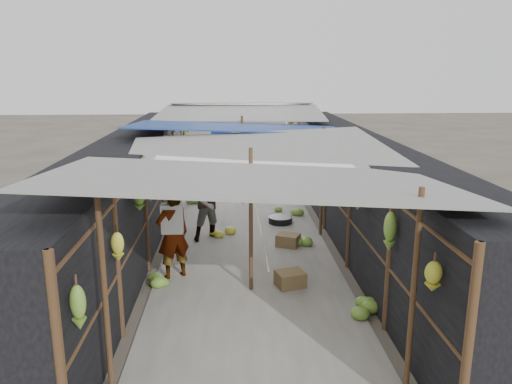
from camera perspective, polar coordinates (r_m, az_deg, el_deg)
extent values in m
cube|color=#9E998E|center=(12.46, -1.26, -4.30)|extent=(3.60, 16.00, 0.02)
cube|color=black|center=(12.37, -13.88, 0.65)|extent=(1.40, 15.00, 2.30)
cube|color=black|center=(12.52, 11.16, 0.95)|extent=(1.40, 15.00, 2.30)
cube|color=olive|center=(9.28, 3.94, -9.94)|extent=(0.60, 0.53, 0.30)
cube|color=olive|center=(11.28, 3.68, -5.55)|extent=(0.60, 0.55, 0.29)
cube|color=olive|center=(17.83, -5.87, 1.66)|extent=(0.53, 0.46, 0.30)
cylinder|color=black|center=(12.94, 2.81, -3.23)|extent=(0.62, 0.62, 0.19)
imported|color=white|center=(9.54, -9.49, -4.80)|extent=(0.76, 0.67, 1.74)
imported|color=#2038A2|center=(11.55, -5.12, -1.09)|extent=(1.11, 1.01, 1.84)
imported|color=#47423D|center=(15.06, 4.54, 0.80)|extent=(0.39, 0.66, 1.00)
cylinder|color=brown|center=(6.10, -16.85, -11.85)|extent=(0.07, 0.07, 2.60)
cylinder|color=brown|center=(6.30, 17.54, -11.05)|extent=(0.07, 0.07, 2.60)
cylinder|color=brown|center=(8.73, -0.59, -3.38)|extent=(0.07, 0.07, 2.60)
cylinder|color=brown|center=(11.72, -10.05, 0.87)|extent=(0.07, 0.07, 2.60)
cylinder|color=brown|center=(11.82, 7.54, 1.08)|extent=(0.07, 0.07, 2.60)
cylinder|color=brown|center=(14.57, -1.59, 3.60)|extent=(0.07, 0.07, 2.60)
cylinder|color=brown|center=(17.59, -7.73, 5.25)|extent=(0.07, 0.07, 2.60)
cylinder|color=brown|center=(17.66, 4.04, 5.37)|extent=(0.07, 0.07, 2.60)
cube|color=gray|center=(6.49, 0.13, 1.53)|extent=(5.21, 3.19, 0.52)
cube|color=gray|center=(9.67, 0.28, 4.70)|extent=(5.23, 3.73, 0.50)
cube|color=navy|center=(12.92, -1.90, 7.44)|extent=(5.40, 3.60, 0.41)
cube|color=gray|center=(16.19, -1.78, 9.09)|extent=(5.37, 3.66, 0.27)
cube|color=gray|center=(18.58, -1.63, 10.01)|extent=(5.00, 1.99, 0.24)
cylinder|color=brown|center=(12.09, -10.86, 4.85)|extent=(0.06, 15.00, 0.06)
cylinder|color=brown|center=(12.20, 8.16, 5.04)|extent=(0.06, 15.00, 0.06)
cylinder|color=gray|center=(11.98, -1.31, 5.02)|extent=(0.02, 15.00, 0.02)
cube|color=#21369A|center=(15.93, -3.98, 6.09)|extent=(0.65, 0.03, 0.60)
cube|color=maroon|center=(11.32, 2.22, 2.95)|extent=(0.50, 0.03, 0.60)
cube|color=#1B41B0|center=(10.98, -0.44, 2.49)|extent=(0.55, 0.03, 0.65)
cube|color=silver|center=(14.99, 1.13, 5.73)|extent=(0.60, 0.03, 0.55)
cube|color=#1E19A4|center=(12.01, -1.97, 3.59)|extent=(0.70, 0.03, 0.60)
ellipsoid|color=olive|center=(5.40, -19.64, -12.33)|extent=(0.16, 0.14, 0.49)
ellipsoid|color=gold|center=(7.02, -15.53, -6.06)|extent=(0.18, 0.15, 0.42)
ellipsoid|color=olive|center=(8.57, -13.22, -0.81)|extent=(0.20, 0.17, 0.40)
ellipsoid|color=olive|center=(9.77, -11.94, -0.05)|extent=(0.18, 0.16, 0.35)
ellipsoid|color=gold|center=(11.09, -10.88, 1.36)|extent=(0.14, 0.12, 0.44)
ellipsoid|color=gold|center=(12.69, -9.92, 3.98)|extent=(0.14, 0.12, 0.36)
ellipsoid|color=olive|center=(14.50, -9.06, 4.85)|extent=(0.19, 0.16, 0.46)
ellipsoid|color=olive|center=(16.00, -8.51, 5.76)|extent=(0.18, 0.15, 0.41)
ellipsoid|color=olive|center=(17.38, -8.08, 6.30)|extent=(0.18, 0.15, 0.45)
ellipsoid|color=olive|center=(18.51, -7.79, 7.25)|extent=(0.16, 0.14, 0.42)
ellipsoid|color=gold|center=(5.92, 19.59, -9.07)|extent=(0.19, 0.17, 0.36)
ellipsoid|color=olive|center=(7.26, 15.06, -4.39)|extent=(0.18, 0.16, 0.59)
ellipsoid|color=olive|center=(8.91, 11.56, -0.84)|extent=(0.16, 0.14, 0.39)
ellipsoid|color=olive|center=(10.33, 9.52, 1.25)|extent=(0.16, 0.13, 0.58)
ellipsoid|color=gold|center=(11.21, 8.53, 2.82)|extent=(0.14, 0.12, 0.39)
ellipsoid|color=gold|center=(13.13, 6.83, 4.58)|extent=(0.14, 0.12, 0.39)
ellipsoid|color=olive|center=(14.33, 6.00, 5.00)|extent=(0.15, 0.13, 0.49)
ellipsoid|color=gold|center=(15.89, 5.12, 6.06)|extent=(0.17, 0.15, 0.49)
ellipsoid|color=olive|center=(17.57, 4.34, 6.96)|extent=(0.15, 0.13, 0.51)
ellipsoid|color=gold|center=(19.23, 3.71, 7.42)|extent=(0.20, 0.17, 0.59)
ellipsoid|color=gold|center=(11.90, -3.90, -4.66)|extent=(0.47, 0.40, 0.23)
ellipsoid|color=olive|center=(11.48, 5.39, -5.31)|extent=(0.53, 0.45, 0.27)
ellipsoid|color=olive|center=(16.59, -6.97, 0.69)|extent=(0.58, 0.49, 0.29)
ellipsoid|color=olive|center=(13.81, 3.47, -1.79)|extent=(0.69, 0.58, 0.34)
ellipsoid|color=olive|center=(8.48, 11.57, -12.64)|extent=(0.57, 0.48, 0.29)
ellipsoid|color=olive|center=(16.88, 3.90, 1.06)|extent=(0.66, 0.56, 0.33)
ellipsoid|color=olive|center=(14.88, -7.80, -0.76)|extent=(0.68, 0.58, 0.34)
ellipsoid|color=olive|center=(9.60, -10.48, -9.41)|extent=(0.53, 0.45, 0.26)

